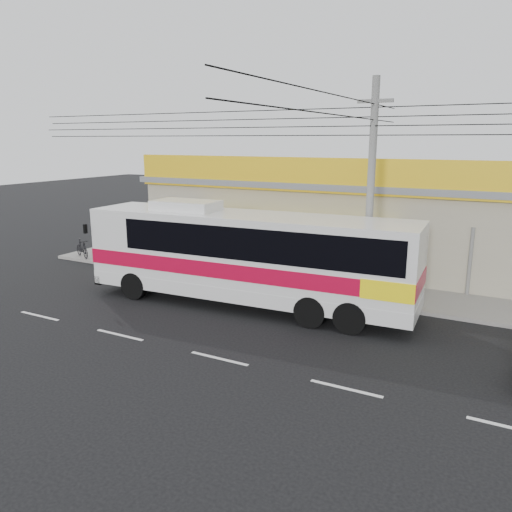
% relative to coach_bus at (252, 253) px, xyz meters
% --- Properties ---
extents(ground, '(120.00, 120.00, 0.00)m').
position_rel_coach_bus_xyz_m(ground, '(1.50, -2.33, -2.19)').
color(ground, black).
rests_on(ground, ground).
extents(sidewalk, '(30.00, 3.20, 0.15)m').
position_rel_coach_bus_xyz_m(sidewalk, '(1.50, 3.67, -2.11)').
color(sidewalk, slate).
rests_on(sidewalk, ground).
extents(lane_markings, '(50.00, 0.12, 0.01)m').
position_rel_coach_bus_xyz_m(lane_markings, '(1.50, -4.83, -2.19)').
color(lane_markings, silver).
rests_on(lane_markings, ground).
extents(storefront_building, '(22.60, 9.20, 5.70)m').
position_rel_coach_bus_xyz_m(storefront_building, '(1.49, 9.21, 0.11)').
color(storefront_building, gray).
rests_on(storefront_building, ground).
extents(coach_bus, '(13.38, 3.53, 4.08)m').
position_rel_coach_bus_xyz_m(coach_bus, '(0.00, 0.00, 0.00)').
color(coach_bus, silver).
rests_on(coach_bus, ground).
extents(motorbike_red, '(2.12, 1.51, 1.06)m').
position_rel_coach_bus_xyz_m(motorbike_red, '(-2.89, 3.74, -1.51)').
color(motorbike_red, maroon).
rests_on(motorbike_red, sidewalk).
extents(motorbike_dark, '(1.74, 1.13, 1.02)m').
position_rel_coach_bus_xyz_m(motorbike_dark, '(-12.00, 2.48, -1.53)').
color(motorbike_dark, black).
rests_on(motorbike_dark, sidewalk).
extents(utility_pole, '(34.00, 14.00, 8.73)m').
position_rel_coach_bus_xyz_m(utility_pole, '(4.07, 1.87, 5.02)').
color(utility_pole, slate).
rests_on(utility_pole, ground).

